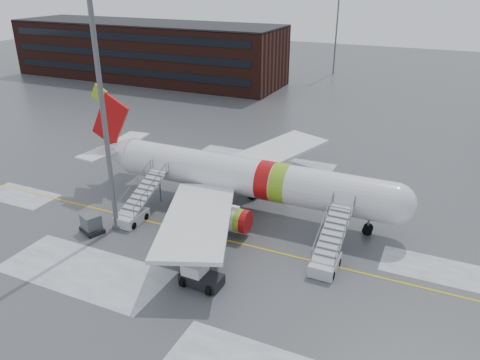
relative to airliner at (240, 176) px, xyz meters
The scene contains 9 objects.
ground 6.50m from the airliner, 97.17° to the right, with size 260.00×260.00×0.00m, color #494C4F.
airliner is the anchor object (origin of this frame).
airstair_fwd 12.92m from the airliner, 30.96° to the right, with size 2.05×7.70×3.48m.
airstair_aft 10.65m from the airliner, 141.01° to the right, with size 2.05×7.70×3.48m.
pushback_tug 13.63m from the airliner, 78.77° to the right, with size 3.26×2.49×1.83m.
uld_container 14.82m from the airliner, 135.22° to the right, with size 2.57×2.26×1.75m.
light_mast_near 16.61m from the airliner, 134.89° to the right, with size 1.20×1.20×28.28m.
terminal_building 67.42m from the airliner, 132.71° to the left, with size 62.00×16.11×12.30m.
light_mast_far_n 73.78m from the airliner, 96.83° to the left, with size 1.20×1.20×24.25m.
Camera 1 is at (18.53, -33.42, 21.99)m, focal length 35.00 mm.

